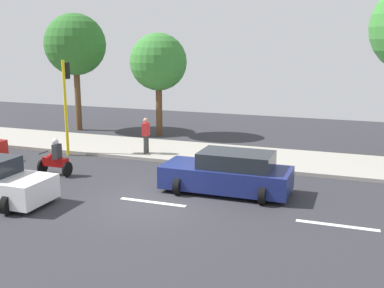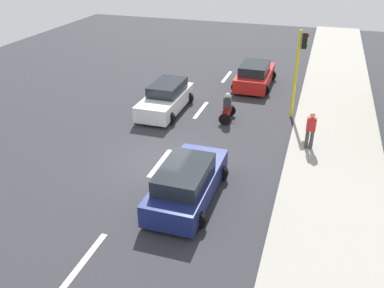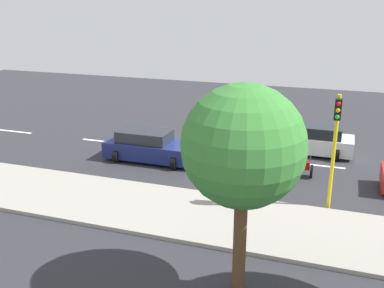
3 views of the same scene
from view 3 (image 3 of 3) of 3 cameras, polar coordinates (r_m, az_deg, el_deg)
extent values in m
cube|color=#2D2D33|center=(23.64, 1.29, -1.21)|extent=(40.00, 60.00, 0.10)
cube|color=#9E998E|center=(17.55, -5.75, -7.98)|extent=(4.00, 60.00, 0.15)
cube|color=white|center=(29.39, -21.61, 1.49)|extent=(0.20, 2.40, 0.01)
cube|color=white|center=(25.97, -11.42, 0.35)|extent=(0.20, 2.40, 0.01)
cube|color=white|center=(23.62, 1.29, -1.08)|extent=(0.20, 2.40, 0.01)
cube|color=white|center=(22.65, 15.92, -2.66)|extent=(0.20, 2.40, 0.01)
cube|color=white|center=(24.19, 14.60, 0.17)|extent=(1.76, 4.48, 0.80)
cube|color=#1E2328|center=(23.97, 15.58, 1.63)|extent=(1.48, 2.51, 0.56)
cylinder|color=black|center=(23.67, 10.84, -0.57)|extent=(0.64, 0.22, 0.64)
cylinder|color=black|center=(25.12, 11.36, 0.50)|extent=(0.64, 0.22, 0.64)
cylinder|color=black|center=(23.48, 17.97, -1.30)|extent=(0.64, 0.22, 0.64)
cylinder|color=black|center=(24.95, 18.08, -0.18)|extent=(0.64, 0.22, 0.64)
cube|color=navy|center=(22.43, -5.13, -0.71)|extent=(1.85, 4.60, 0.80)
cube|color=#1E2328|center=(22.37, -6.04, 1.04)|extent=(1.55, 2.57, 0.56)
cylinder|color=black|center=(22.69, -0.78, -1.05)|extent=(0.64, 0.22, 0.64)
cylinder|color=black|center=(21.25, -2.26, -2.42)|extent=(0.64, 0.22, 0.64)
cylinder|color=black|center=(23.83, -7.66, -0.27)|extent=(0.64, 0.22, 0.64)
cylinder|color=black|center=(22.47, -9.50, -1.51)|extent=(0.64, 0.22, 0.64)
cylinder|color=black|center=(20.99, 14.96, -3.38)|extent=(0.60, 0.10, 0.60)
cylinder|color=black|center=(21.08, 11.72, -3.03)|extent=(0.60, 0.10, 0.60)
cube|color=#990C0C|center=(20.94, 13.25, -2.55)|extent=(0.28, 1.10, 0.36)
sphere|color=#990C0C|center=(20.87, 13.83, -2.15)|extent=(0.32, 0.32, 0.32)
cylinder|color=black|center=(20.79, 14.82, -1.81)|extent=(0.55, 0.04, 0.04)
cube|color=#333338|center=(20.80, 13.06, -1.36)|extent=(0.36, 0.24, 0.60)
sphere|color=silver|center=(20.67, 13.28, -0.33)|extent=(0.26, 0.26, 0.26)
cylinder|color=#3F3F3F|center=(17.51, 4.99, -6.22)|extent=(0.16, 0.16, 0.85)
cylinder|color=#3F3F3F|center=(17.33, 4.83, -6.48)|extent=(0.16, 0.16, 0.85)
cube|color=red|center=(17.13, 4.97, -4.14)|extent=(0.40, 0.24, 0.60)
sphere|color=tan|center=(16.97, 5.01, -2.80)|extent=(0.22, 0.22, 0.22)
cylinder|color=yellow|center=(17.41, 17.55, -1.24)|extent=(0.14, 0.14, 4.50)
cube|color=black|center=(16.73, 18.09, 4.19)|extent=(0.24, 0.24, 0.76)
sphere|color=red|center=(16.56, 18.15, 4.90)|extent=(0.16, 0.16, 0.16)
sphere|color=#F2A50C|center=(16.61, 18.07, 4.10)|extent=(0.16, 0.16, 0.16)
sphere|color=green|center=(16.66, 17.99, 3.30)|extent=(0.16, 0.16, 0.16)
cylinder|color=brown|center=(12.47, 6.10, -11.96)|extent=(0.36, 0.36, 3.08)
sphere|color=#387F33|center=(11.37, 6.54, -0.25)|extent=(3.22, 3.22, 3.22)
camera|label=1|loc=(37.45, -1.71, 14.40)|focal=43.87mm
camera|label=2|loc=(25.67, -35.86, 16.93)|focal=38.30mm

